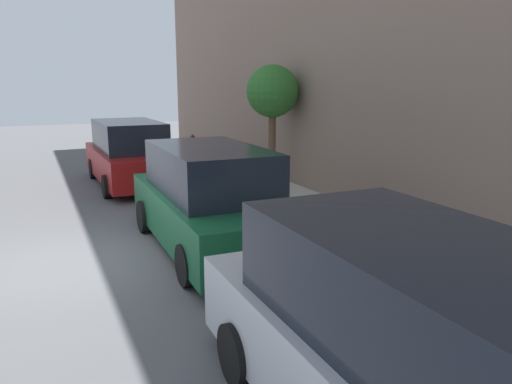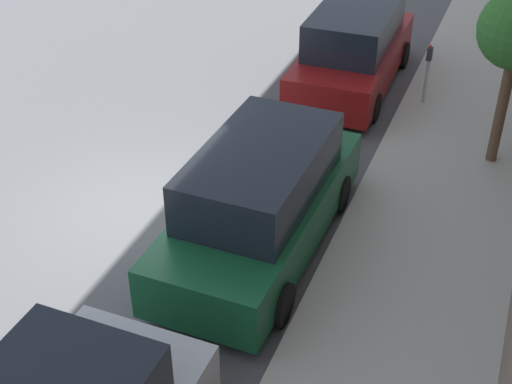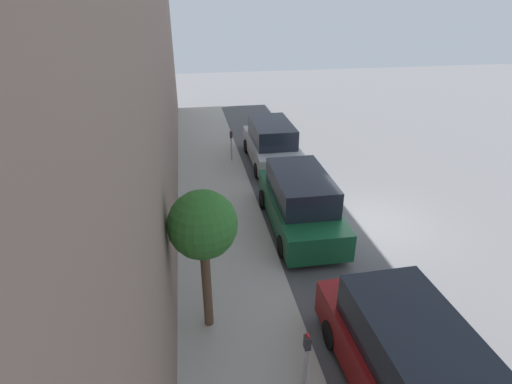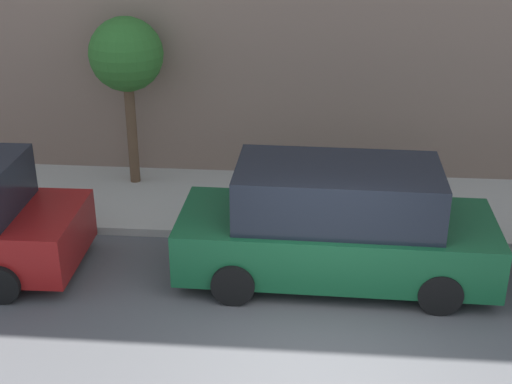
{
  "view_description": "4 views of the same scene",
  "coord_description": "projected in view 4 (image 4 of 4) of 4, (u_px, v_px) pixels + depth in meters",
  "views": [
    {
      "loc": [
        -0.47,
        -8.61,
        3.04
      ],
      "look_at": [
        3.31,
        -0.25,
        1.0
      ],
      "focal_mm": 35.0,
      "sensor_mm": 36.0,
      "label": 1
    },
    {
      "loc": [
        5.76,
        -8.84,
        7.33
      ],
      "look_at": [
        2.29,
        -0.1,
        1.0
      ],
      "focal_mm": 50.0,
      "sensor_mm": 36.0,
      "label": 2
    },
    {
      "loc": [
        5.76,
        10.8,
        6.92
      ],
      "look_at": [
        3.71,
        -0.98,
        1.0
      ],
      "focal_mm": 28.0,
      "sensor_mm": 36.0,
      "label": 3
    },
    {
      "loc": [
        -7.56,
        0.22,
        5.92
      ],
      "look_at": [
        3.39,
        1.15,
        1.0
      ],
      "focal_mm": 50.0,
      "sensor_mm": 36.0,
      "label": 4
    }
  ],
  "objects": [
    {
      "name": "ground_plane",
      "position": [
        322.0,
        371.0,
        9.28
      ],
      "size": [
        60.0,
        60.0,
        0.0
      ],
      "primitive_type": "plane",
      "color": "#515154"
    },
    {
      "name": "sidewalk",
      "position": [
        322.0,
        205.0,
        13.74
      ],
      "size": [
        2.86,
        32.0,
        0.15
      ],
      "color": "#B2ADA3",
      "rests_on": "ground_plane"
    },
    {
      "name": "parked_minivan_second",
      "position": [
        336.0,
        225.0,
        11.08
      ],
      "size": [
        2.02,
        4.93,
        1.9
      ],
      "color": "#14512D",
      "rests_on": "ground_plane"
    },
    {
      "name": "parking_meter_far",
      "position": [
        4.0,
        172.0,
        12.93
      ],
      "size": [
        0.11,
        0.15,
        1.33
      ],
      "color": "#ADADB2",
      "rests_on": "sidewalk"
    },
    {
      "name": "street_tree",
      "position": [
        126.0,
        57.0,
        13.59
      ],
      "size": [
        1.43,
        1.43,
        3.34
      ],
      "color": "brown",
      "rests_on": "sidewalk"
    }
  ]
}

